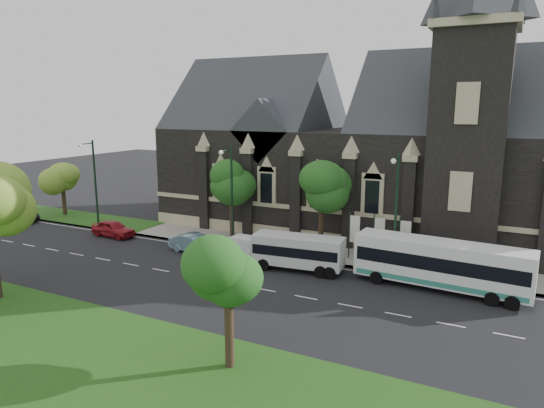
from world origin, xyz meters
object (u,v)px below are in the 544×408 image
Objects in this scene: tree_walk_right at (325,184)px; car_far_red at (113,229)px; tree_park_east at (233,275)px; tour_coach at (441,264)px; street_lamp_far at (94,179)px; banner_flag_left at (353,232)px; tree_walk_far at (64,175)px; banner_flag_right at (403,237)px; street_lamp_near at (395,207)px; street_lamp_mid at (231,192)px; banner_flag_center at (377,234)px; box_trailer at (245,245)px; car_far_black at (17,215)px; tree_walk_left at (234,178)px; sedan at (196,243)px; shuttle_bus at (298,250)px.

car_far_red is at bearing -165.57° from tree_walk_right.
tree_park_east is 16.75m from tour_coach.
tree_park_east is 0.70× the size of street_lamp_far.
banner_flag_left is (26.29, 1.91, -2.73)m from street_lamp_far.
tree_walk_far reaches higher than banner_flag_right.
banner_flag_left is (-3.71, 1.91, -2.73)m from street_lamp_near.
tree_walk_far is 0.70× the size of street_lamp_mid.
tree_walk_right reaches higher than banner_flag_center.
tree_walk_far is 26.43m from box_trailer.
tree_walk_far is 1.23× the size of car_far_black.
car_far_red is (11.47, -4.50, -3.84)m from tree_walk_far.
tree_walk_left is 0.85× the size of street_lamp_far.
street_lamp_far is 2.25× the size of banner_flag_center.
street_lamp_mid reaches higher than tree_walk_left.
banner_flag_center is (2.11, 18.32, -2.24)m from tree_park_east.
tree_walk_right is 12.30m from tour_coach.
tree_walk_left is 0.85× the size of street_lamp_near.
sedan is at bearing -94.89° from tree_walk_left.
shuttle_bus is 1.38× the size of car_far_black.
shuttle_bus is 9.68m from sedan.
tour_coach is at bearing -33.90° from banner_flag_center.
tree_park_east is at bearing -81.58° from tree_walk_right.
banner_flag_left is at bearing 152.82° from street_lamp_near.
street_lamp_mid is 1.96× the size of car_far_red.
sedan is at bearing -162.27° from banner_flag_left.
tree_walk_far reaches higher than shuttle_bus.
sedan is (-12.57, -4.02, -1.59)m from banner_flag_left.
tree_park_east is 20.29m from tree_walk_right.
car_far_black is at bearing -171.69° from street_lamp_far.
tree_walk_left is 1.91× the size of banner_flag_right.
box_trailer is 28.18m from car_far_black.
tree_walk_far reaches higher than tour_coach.
street_lamp_mid is 0.77× the size of tour_coach.
tree_walk_right is 8.05m from banner_flag_right.
banner_flag_center is 10.84m from box_trailer.
street_lamp_near is (6.79, -3.62, -0.71)m from tree_walk_right.
box_trailer is (18.00, -1.18, -4.17)m from street_lamp_far.
tour_coach is at bearing -5.38° from street_lamp_mid.
street_lamp_near reaches higher than shuttle_bus.
street_lamp_mid is at bearing 156.89° from shuttle_bus.
street_lamp_mid reaches higher than shuttle_bus.
banner_flag_left is 0.78× the size of car_far_black.
street_lamp_far is 1.88× the size of sedan.
banner_flag_right is (7.08, -1.71, -3.43)m from tree_walk_right.
tree_walk_far is 6.45m from car_far_black.
tour_coach is (7.30, -3.56, -0.55)m from banner_flag_left.
banner_flag_right is at bearing -1.77° from tree_walk_far.
street_lamp_far is (-30.00, 0.00, 0.00)m from street_lamp_near.
street_lamp_near is (15.80, -3.61, -0.62)m from tree_walk_left.
tour_coach is (3.30, -3.56, -0.55)m from banner_flag_right.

